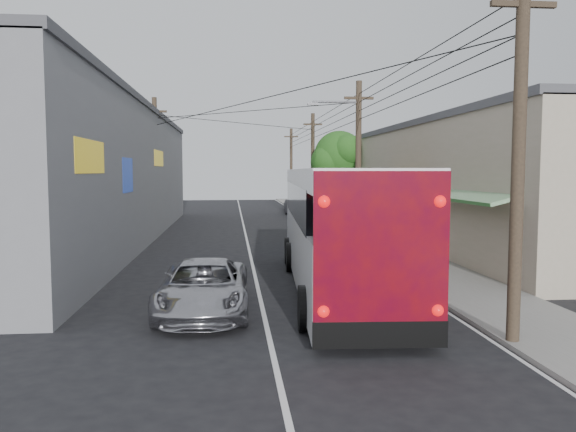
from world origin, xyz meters
The scene contains 13 objects.
ground centered at (0.00, 0.00, 0.00)m, with size 120.00×120.00×0.00m, color black.
sidewalk centered at (6.50, 20.00, 0.06)m, with size 3.00×80.00×0.12m, color slate.
building_right centered at (10.99, 22.00, 3.15)m, with size 7.09×40.00×6.25m.
building_left centered at (-8.50, 18.00, 3.65)m, with size 7.20×36.00×7.25m.
utility_poles centered at (3.13, 20.33, 4.13)m, with size 11.80×45.28×8.00m.
street_tree centered at (6.87, 26.02, 4.67)m, with size 4.40×4.00×6.60m.
coach_bus centered at (2.54, 4.16, 1.98)m, with size 3.71×13.43×3.83m.
jeepney centered at (-1.57, 1.45, 0.70)m, with size 2.32×5.02×1.40m, color #B5B4BB.
parked_suv centered at (3.80, 13.13, 0.91)m, with size 2.56×6.30×1.83m, color #9B9CA3.
parked_car_mid centered at (4.60, 23.19, 0.65)m, with size 1.53×3.81×1.30m, color #29282E.
parked_car_far centered at (4.60, 33.71, 0.68)m, with size 1.44×4.13×1.36m, color black.
pedestrian_near centered at (5.40, 9.67, 1.02)m, with size 0.66×0.43×1.81m, color pink.
pedestrian_far centered at (6.91, 16.47, 0.97)m, with size 0.83×0.64×1.70m, color #819ABB.
Camera 1 is at (-0.83, -13.32, 3.77)m, focal length 35.00 mm.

